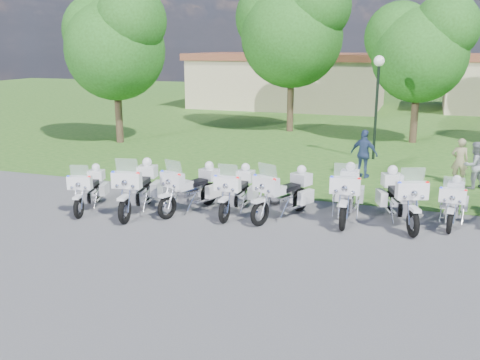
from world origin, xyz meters
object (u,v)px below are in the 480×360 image
(motorcycle_3, at_px, (237,190))
(motorcycle_4, at_px, (284,193))
(motorcycle_5, at_px, (347,193))
(bystander_b, at_px, (474,165))
(motorcycle_6, at_px, (400,197))
(motorcycle_7, at_px, (453,202))
(motorcycle_1, at_px, (138,187))
(motorcycle_0, at_px, (89,188))
(lamp_post, at_px, (378,82))
(bystander_a, at_px, (460,161))
(bystander_c, at_px, (364,154))
(motorcycle_2, at_px, (192,188))

(motorcycle_3, xyz_separation_m, motorcycle_4, (1.41, 0.05, 0.03))
(motorcycle_5, distance_m, bystander_b, 5.86)
(motorcycle_6, relative_size, motorcycle_7, 1.14)
(motorcycle_7, relative_size, bystander_b, 1.36)
(motorcycle_3, distance_m, motorcycle_5, 3.14)
(motorcycle_7, bearing_deg, bystander_b, -94.63)
(motorcycle_4, bearing_deg, motorcycle_6, -146.48)
(motorcycle_1, height_order, motorcycle_6, motorcycle_1)
(motorcycle_4, bearing_deg, motorcycle_5, -139.32)
(motorcycle_0, height_order, lamp_post, lamp_post)
(motorcycle_4, distance_m, bystander_b, 7.37)
(motorcycle_7, relative_size, bystander_a, 1.37)
(motorcycle_3, distance_m, bystander_b, 8.47)
(motorcycle_7, xyz_separation_m, bystander_c, (-2.93, 4.47, 0.27))
(motorcycle_1, distance_m, bystander_b, 11.22)
(motorcycle_0, xyz_separation_m, bystander_b, (10.99, 6.27, 0.18))
(motorcycle_5, bearing_deg, motorcycle_3, 6.98)
(motorcycle_5, xyz_separation_m, motorcycle_7, (2.82, 0.48, -0.12))
(motorcycle_3, relative_size, motorcycle_7, 1.09)
(motorcycle_4, bearing_deg, motorcycle_1, 36.40)
(motorcycle_0, xyz_separation_m, lamp_post, (7.32, 10.03, 2.64))
(motorcycle_3, xyz_separation_m, lamp_post, (3.03, 8.95, 2.59))
(bystander_c, bearing_deg, motorcycle_6, 125.87)
(motorcycle_1, bearing_deg, motorcycle_4, -176.82)
(motorcycle_4, relative_size, bystander_a, 1.47)
(motorcycle_2, distance_m, motorcycle_7, 7.35)
(motorcycle_2, xyz_separation_m, lamp_post, (4.35, 9.19, 2.57))
(motorcycle_2, bearing_deg, bystander_c, -107.73)
(motorcycle_1, xyz_separation_m, bystander_a, (9.03, 6.70, 0.06))
(motorcycle_0, relative_size, bystander_b, 1.36)
(motorcycle_7, height_order, bystander_c, bystander_c)
(bystander_a, xyz_separation_m, bystander_c, (-3.28, -0.33, 0.09))
(motorcycle_0, relative_size, motorcycle_4, 0.93)
(motorcycle_7, height_order, lamp_post, lamp_post)
(motorcycle_3, distance_m, bystander_a, 8.57)
(motorcycle_0, height_order, motorcycle_4, motorcycle_4)
(motorcycle_7, distance_m, bystander_a, 4.81)
(motorcycle_0, height_order, motorcycle_7, motorcycle_0)
(motorcycle_3, height_order, bystander_b, same)
(motorcycle_6, distance_m, lamp_post, 8.87)
(motorcycle_3, height_order, motorcycle_4, motorcycle_4)
(motorcycle_6, relative_size, bystander_b, 1.56)
(bystander_a, bearing_deg, motorcycle_2, 34.58)
(motorcycle_7, bearing_deg, motorcycle_4, 18.32)
(bystander_b, bearing_deg, motorcycle_1, -3.14)
(motorcycle_4, xyz_separation_m, lamp_post, (1.62, 8.90, 2.56))
(motorcycle_1, height_order, motorcycle_7, motorcycle_1)
(motorcycle_1, xyz_separation_m, motorcycle_2, (1.43, 0.63, -0.05))
(motorcycle_0, relative_size, motorcycle_5, 0.83)
(motorcycle_6, height_order, bystander_a, motorcycle_6)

